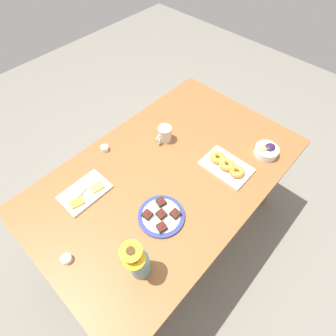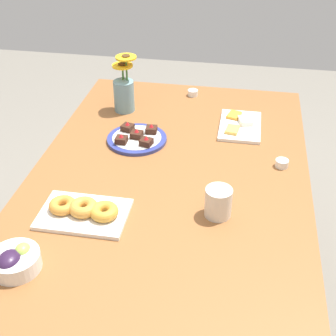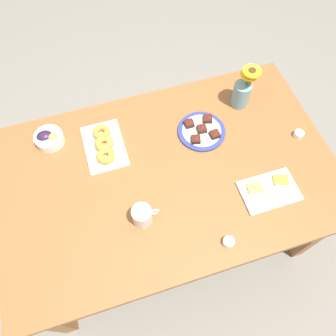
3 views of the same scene
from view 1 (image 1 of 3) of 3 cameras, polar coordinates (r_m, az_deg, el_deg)
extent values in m
plane|color=slate|center=(2.16, 0.00, -12.49)|extent=(6.00, 6.00, 0.00)
cube|color=brown|center=(1.53, 0.00, -1.34)|extent=(1.60, 1.00, 0.04)
cube|color=brown|center=(2.36, 4.50, 9.63)|extent=(0.07, 0.07, 0.70)
cube|color=brown|center=(1.92, -25.36, -13.62)|extent=(0.07, 0.07, 0.70)
cube|color=brown|center=(2.13, 22.01, -1.71)|extent=(0.07, 0.07, 0.70)
cylinder|color=beige|center=(1.65, -0.72, 7.46)|extent=(0.09, 0.09, 0.10)
cylinder|color=brown|center=(1.61, -0.74, 8.54)|extent=(0.08, 0.08, 0.00)
torus|color=beige|center=(1.62, -2.06, 6.44)|extent=(0.05, 0.01, 0.05)
cylinder|color=white|center=(1.69, 20.60, 3.46)|extent=(0.14, 0.14, 0.05)
ellipsoid|color=#2D1938|center=(1.69, 21.28, 4.10)|extent=(0.08, 0.06, 0.04)
ellipsoid|color=#9EC14C|center=(1.66, 20.01, 3.77)|extent=(0.05, 0.04, 0.04)
cube|color=white|center=(1.50, -17.62, -5.04)|extent=(0.26, 0.17, 0.01)
cube|color=#EFB74C|center=(1.49, -15.27, -4.06)|extent=(0.08, 0.06, 0.01)
cube|color=white|center=(1.50, -18.82, -4.70)|extent=(0.08, 0.07, 0.02)
cube|color=orange|center=(1.47, -19.22, -7.12)|extent=(0.08, 0.07, 0.01)
cube|color=white|center=(1.57, 12.58, 0.25)|extent=(0.19, 0.28, 0.01)
torus|color=gold|center=(1.57, 10.77, 2.28)|extent=(0.11, 0.11, 0.03)
torus|color=#CE8A37|center=(1.55, 12.69, 0.76)|extent=(0.10, 0.10, 0.04)
torus|color=orange|center=(1.53, 14.75, -0.74)|extent=(0.11, 0.11, 0.03)
cylinder|color=white|center=(1.36, -21.34, -17.83)|extent=(0.05, 0.05, 0.03)
cylinder|color=#C68923|center=(1.35, -21.47, -17.68)|extent=(0.04, 0.04, 0.01)
cylinder|color=white|center=(1.66, -13.64, 4.18)|extent=(0.05, 0.05, 0.03)
cylinder|color=maroon|center=(1.65, -13.70, 4.40)|extent=(0.04, 0.04, 0.01)
cylinder|color=navy|center=(1.36, -1.45, -10.41)|extent=(0.24, 0.24, 0.01)
cylinder|color=white|center=(1.36, -1.45, -10.37)|extent=(0.20, 0.20, 0.01)
cube|color=#381E14|center=(1.35, 1.58, -9.91)|extent=(0.05, 0.05, 0.02)
cone|color=red|center=(1.33, 1.60, -9.54)|extent=(0.02, 0.02, 0.01)
cube|color=#381E14|center=(1.31, -1.40, -12.76)|extent=(0.05, 0.05, 0.02)
cone|color=red|center=(1.30, -1.42, -12.42)|extent=(0.02, 0.02, 0.01)
cube|color=#381E14|center=(1.38, -1.54, -7.39)|extent=(0.05, 0.05, 0.02)
cone|color=red|center=(1.36, -1.55, -6.99)|extent=(0.02, 0.02, 0.01)
cube|color=#381E14|center=(1.35, -4.53, -10.08)|extent=(0.05, 0.05, 0.02)
cone|color=red|center=(1.33, -4.58, -9.71)|extent=(0.02, 0.02, 0.01)
cube|color=#381E14|center=(1.34, -1.47, -10.01)|extent=(0.05, 0.05, 0.02)
cone|color=red|center=(1.33, -1.49, -9.64)|extent=(0.02, 0.02, 0.01)
cylinder|color=#6B939E|center=(1.21, -6.14, -20.23)|extent=(0.09, 0.09, 0.14)
cylinder|color=#3D702D|center=(1.10, -7.80, -18.45)|extent=(0.01, 0.01, 0.10)
cylinder|color=yellow|center=(1.05, -8.13, -17.52)|extent=(0.09, 0.09, 0.01)
cylinder|color=#472D14|center=(1.05, -8.17, -17.41)|extent=(0.04, 0.04, 0.01)
cylinder|color=#3D702D|center=(1.12, -7.20, -19.60)|extent=(0.01, 0.01, 0.06)
cylinder|color=yellow|center=(1.08, -7.39, -19.06)|extent=(0.09, 0.09, 0.01)
cylinder|color=#472D14|center=(1.08, -7.42, -18.97)|extent=(0.04, 0.04, 0.01)
camera|label=2|loc=(2.18, 27.46, 42.42)|focal=50.00mm
camera|label=3|loc=(1.56, -24.23, 56.21)|focal=35.00mm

